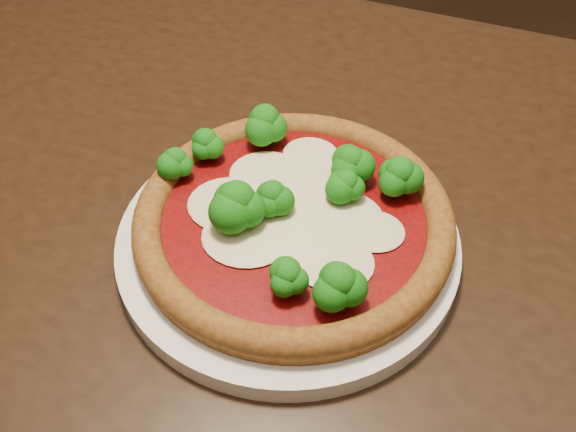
# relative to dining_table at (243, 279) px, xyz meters

# --- Properties ---
(dining_table) EXTENTS (1.26, 1.03, 0.75)m
(dining_table) POSITION_rel_dining_table_xyz_m (0.00, 0.00, 0.00)
(dining_table) COLOR black
(dining_table) RESTS_ON floor
(plate) EXTENTS (0.29, 0.29, 0.02)m
(plate) POSITION_rel_dining_table_xyz_m (0.05, -0.04, 0.11)
(plate) COLOR silver
(plate) RESTS_ON dining_table
(pizza) EXTENTS (0.27, 0.27, 0.06)m
(pizza) POSITION_rel_dining_table_xyz_m (0.06, -0.03, 0.14)
(pizza) COLOR brown
(pizza) RESTS_ON plate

